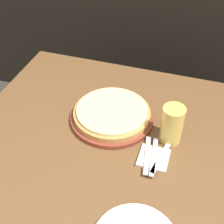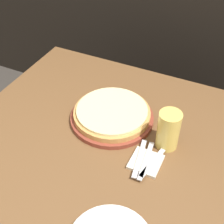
# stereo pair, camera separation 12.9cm
# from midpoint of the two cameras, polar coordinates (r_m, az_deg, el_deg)

# --- Properties ---
(dining_table) EXTENTS (1.21, 1.09, 0.76)m
(dining_table) POSITION_cam_midpoint_polar(r_m,az_deg,el_deg) (1.51, -2.08, -15.84)
(dining_table) COLOR brown
(dining_table) RESTS_ON ground_plane
(pizza_on_board) EXTENTS (0.35, 0.35, 0.06)m
(pizza_on_board) POSITION_cam_midpoint_polar(r_m,az_deg,el_deg) (1.30, -2.84, -0.58)
(pizza_on_board) COLOR brown
(pizza_on_board) RESTS_ON dining_table
(beer_glass) EXTENTS (0.09, 0.09, 0.16)m
(beer_glass) POSITION_cam_midpoint_polar(r_m,az_deg,el_deg) (1.18, 7.92, -2.19)
(beer_glass) COLOR #E5C65B
(beer_glass) RESTS_ON dining_table
(napkin_stack) EXTENTS (0.11, 0.11, 0.01)m
(napkin_stack) POSITION_cam_midpoint_polar(r_m,az_deg,el_deg) (1.16, 4.46, -8.54)
(napkin_stack) COLOR beige
(napkin_stack) RESTS_ON dining_table
(fork) EXTENTS (0.05, 0.19, 0.00)m
(fork) POSITION_cam_midpoint_polar(r_m,az_deg,el_deg) (1.16, 3.28, -8.00)
(fork) COLOR silver
(fork) RESTS_ON napkin_stack
(dinner_knife) EXTENTS (0.04, 0.19, 0.00)m
(dinner_knife) POSITION_cam_midpoint_polar(r_m,az_deg,el_deg) (1.15, 4.48, -8.27)
(dinner_knife) COLOR silver
(dinner_knife) RESTS_ON napkin_stack
(spoon) EXTENTS (0.05, 0.16, 0.00)m
(spoon) POSITION_cam_midpoint_polar(r_m,az_deg,el_deg) (1.15, 5.70, -8.55)
(spoon) COLOR silver
(spoon) RESTS_ON napkin_stack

